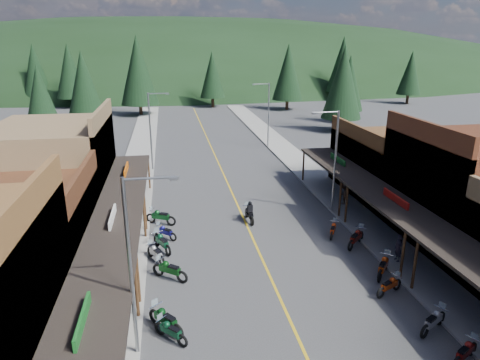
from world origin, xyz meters
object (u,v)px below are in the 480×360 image
shop_east_2 (468,191)px  bike_west_11 (161,216)px  pine_5 (343,64)px  pine_8 (40,95)px  streetlight_1 (152,128)px  bike_east_8 (356,237)px  shop_west_3 (57,170)px  pine_4 (288,72)px  bike_west_6 (166,319)px  pine_10 (84,82)px  streetlight_3 (267,112)px  bike_west_5 (171,330)px  pine_7 (35,70)px  pedestrian_east_a (398,248)px  shop_east_3 (392,166)px  pine_3 (212,75)px  bike_east_6 (389,285)px  pine_11 (343,82)px  pedestrian_east_b (344,194)px  bike_east_5 (434,320)px  bike_west_8 (156,253)px  bike_east_9 (333,229)px  streetlight_2 (334,157)px  bike_east_4 (466,351)px  shop_west_2 (20,236)px  pine_6 (410,73)px  bike_west_7 (170,269)px  pine_2 (138,70)px  pine_9 (349,83)px  pine_1 (69,71)px  rider_on_bike (249,213)px  bike_west_10 (165,231)px  bike_west_9 (162,242)px

shop_east_2 → bike_west_11: 21.06m
pine_5 → pine_8: 64.53m
streetlight_1 → pine_8: size_ratio=0.80×
bike_east_8 → shop_west_3: bearing=-157.5°
pine_4 → bike_west_6: bearing=-110.3°
pine_10 → streetlight_3: bearing=-38.7°
pine_5 → bike_west_5: size_ratio=7.19×
pine_7 → pedestrian_east_a: (39.97, -76.46, -6.23)m
shop_east_3 → pine_3: (-9.75, 54.70, 3.95)m
pine_8 → bike_east_6: (27.81, -43.52, -5.42)m
pine_5 → bike_west_6: 86.69m
bike_east_6 → pine_11: bearing=135.6°
pedestrian_east_b → bike_west_5: bearing=26.2°
streetlight_1 → bike_west_6: streetlight_1 is taller
bike_east_5 → pine_10: bearing=172.9°
bike_west_8 → bike_west_11: (0.27, 5.54, 0.09)m
pedestrian_east_b → bike_west_8: bearing=5.5°
shop_east_2 → pine_5: pine_5 is taller
bike_east_5 → bike_east_9: bike_east_5 is taller
streetlight_2 → bike_east_4: size_ratio=4.09×
pine_8 → bike_east_8: size_ratio=4.37×
shop_west_2 → pine_6: 86.41m
shop_east_3 → pine_8: (-35.75, 28.70, 3.44)m
bike_east_8 → pine_4: bearing=125.7°
streetlight_3 → pine_5: size_ratio=0.57×
shop_west_3 → bike_east_4: shop_west_3 is taller
pine_10 → pedestrian_east_a: 57.04m
pine_8 → streetlight_1: bearing=-50.1°
bike_east_5 → streetlight_3: bearing=148.7°
shop_west_3 → bike_west_7: 14.28m
bike_west_5 → bike_west_7: size_ratio=0.84×
pine_6 → pine_8: pine_6 is taller
pine_2 → pine_10: (-8.00, -8.00, -1.21)m
streetlight_2 → pine_11: bearing=66.5°
pine_6 → pine_9: size_ratio=1.02×
shop_west_2 → pine_1: pine_1 is taller
bike_east_9 → pedestrian_east_b: (3.04, 5.43, 0.44)m
pine_5 → bike_west_11: bearing=-122.0°
rider_on_bike → pine_1: bearing=107.2°
pine_3 → pine_11: pine_11 is taller
bike_west_11 → pine_5: bearing=-4.7°
bike_east_9 → pine_3: bearing=121.3°
pine_10 → bike_west_7: pine_10 is taller
shop_west_3 → bike_west_6: bearing=-63.6°
pine_4 → pedestrian_east_a: bearing=-99.4°
pine_9 → bike_west_8: bearing=-125.4°
bike_east_6 → pine_7: bearing=179.9°
bike_west_10 → streetlight_2: bearing=-35.1°
pine_4 → pine_5: (16.00, 12.00, 0.75)m
pine_1 → bike_west_9: 69.18m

